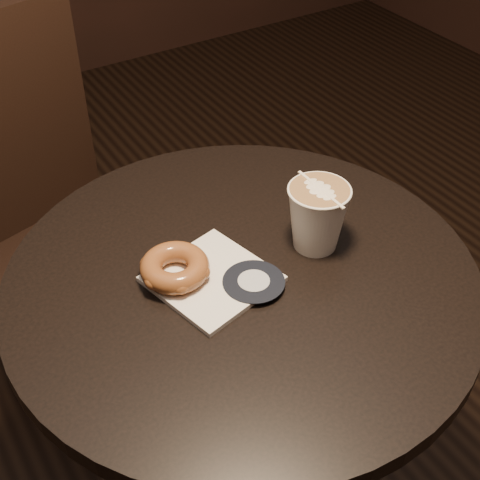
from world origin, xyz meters
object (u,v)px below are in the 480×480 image
(cafe_table, at_px, (242,361))
(pastry_bag, at_px, (212,279))
(chair, at_px, (47,204))
(doughnut, at_px, (175,267))
(latte_cup, at_px, (317,218))

(cafe_table, xyz_separation_m, pastry_bag, (-0.05, 0.01, 0.20))
(cafe_table, bearing_deg, chair, 101.05)
(doughnut, height_order, latte_cup, latte_cup)
(chair, bearing_deg, pastry_bag, -98.27)
(pastry_bag, bearing_deg, chair, 83.62)
(cafe_table, height_order, doughnut, doughnut)
(cafe_table, distance_m, latte_cup, 0.28)
(cafe_table, height_order, chair, chair)
(chair, relative_size, doughnut, 9.35)
(chair, distance_m, doughnut, 0.64)
(latte_cup, bearing_deg, pastry_bag, 175.84)
(chair, height_order, pastry_bag, chair)
(pastry_bag, relative_size, doughnut, 1.54)
(pastry_bag, distance_m, latte_cup, 0.18)
(pastry_bag, height_order, doughnut, doughnut)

